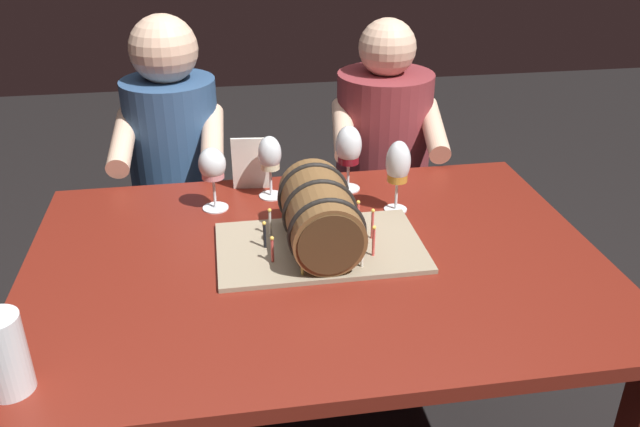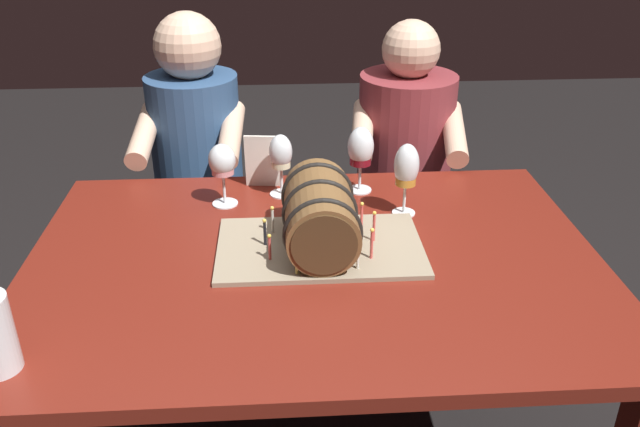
{
  "view_description": "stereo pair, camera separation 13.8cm",
  "coord_description": "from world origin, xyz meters",
  "px_view_note": "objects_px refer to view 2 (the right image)",
  "views": [
    {
      "loc": [
        -0.21,
        -1.36,
        1.56
      ],
      "look_at": [
        0.02,
        0.04,
        0.83
      ],
      "focal_mm": 37.04,
      "sensor_mm": 36.0,
      "label": 1
    },
    {
      "loc": [
        -0.07,
        -1.38,
        1.56
      ],
      "look_at": [
        0.02,
        0.04,
        0.83
      ],
      "focal_mm": 37.04,
      "sensor_mm": 36.0,
      "label": 2
    }
  ],
  "objects_px": {
    "wine_glass_amber": "(406,169)",
    "wine_glass_rose": "(222,163)",
    "wine_glass_white": "(281,155)",
    "dining_table": "(314,290)",
    "person_seated_right": "(402,192)",
    "barrel_cake": "(320,220)",
    "person_seated_left": "(201,195)",
    "menu_card": "(264,161)",
    "wine_glass_red": "(361,150)"
  },
  "relations": [
    {
      "from": "wine_glass_amber",
      "to": "person_seated_left",
      "type": "distance_m",
      "value": 0.9
    },
    {
      "from": "wine_glass_white",
      "to": "wine_glass_rose",
      "type": "relative_size",
      "value": 1.02
    },
    {
      "from": "dining_table",
      "to": "person_seated_left",
      "type": "xyz_separation_m",
      "value": [
        -0.36,
        0.78,
        -0.1
      ]
    },
    {
      "from": "wine_glass_amber",
      "to": "wine_glass_red",
      "type": "bearing_deg",
      "value": 123.71
    },
    {
      "from": "wine_glass_white",
      "to": "person_seated_left",
      "type": "distance_m",
      "value": 0.6
    },
    {
      "from": "dining_table",
      "to": "wine_glass_red",
      "type": "bearing_deg",
      "value": 67.48
    },
    {
      "from": "wine_glass_red",
      "to": "person_seated_left",
      "type": "relative_size",
      "value": 0.17
    },
    {
      "from": "barrel_cake",
      "to": "wine_glass_white",
      "type": "distance_m",
      "value": 0.34
    },
    {
      "from": "barrel_cake",
      "to": "wine_glass_red",
      "type": "distance_m",
      "value": 0.37
    },
    {
      "from": "wine_glass_white",
      "to": "person_seated_left",
      "type": "height_order",
      "value": "person_seated_left"
    },
    {
      "from": "wine_glass_rose",
      "to": "person_seated_right",
      "type": "distance_m",
      "value": 0.83
    },
    {
      "from": "wine_glass_red",
      "to": "barrel_cake",
      "type": "bearing_deg",
      "value": -112.38
    },
    {
      "from": "wine_glass_white",
      "to": "person_seated_left",
      "type": "relative_size",
      "value": 0.16
    },
    {
      "from": "wine_glass_white",
      "to": "person_seated_right",
      "type": "height_order",
      "value": "person_seated_right"
    },
    {
      "from": "wine_glass_amber",
      "to": "menu_card",
      "type": "xyz_separation_m",
      "value": [
        -0.38,
        0.2,
        -0.05
      ]
    },
    {
      "from": "barrel_cake",
      "to": "person_seated_right",
      "type": "height_order",
      "value": "person_seated_right"
    },
    {
      "from": "person_seated_left",
      "to": "person_seated_right",
      "type": "distance_m",
      "value": 0.73
    },
    {
      "from": "dining_table",
      "to": "wine_glass_red",
      "type": "distance_m",
      "value": 0.46
    },
    {
      "from": "person_seated_left",
      "to": "wine_glass_amber",
      "type": "bearing_deg",
      "value": -41.97
    },
    {
      "from": "wine_glass_rose",
      "to": "wine_glass_amber",
      "type": "bearing_deg",
      "value": -10.25
    },
    {
      "from": "dining_table",
      "to": "wine_glass_amber",
      "type": "bearing_deg",
      "value": 40.04
    },
    {
      "from": "barrel_cake",
      "to": "wine_glass_rose",
      "type": "xyz_separation_m",
      "value": [
        -0.25,
        0.27,
        0.04
      ]
    },
    {
      "from": "wine_glass_white",
      "to": "wine_glass_red",
      "type": "height_order",
      "value": "wine_glass_red"
    },
    {
      "from": "person_seated_right",
      "to": "wine_glass_red",
      "type": "bearing_deg",
      "value": -117.4
    },
    {
      "from": "dining_table",
      "to": "wine_glass_white",
      "type": "height_order",
      "value": "wine_glass_white"
    },
    {
      "from": "dining_table",
      "to": "menu_card",
      "type": "distance_m",
      "value": 0.47
    },
    {
      "from": "barrel_cake",
      "to": "wine_glass_red",
      "type": "relative_size",
      "value": 2.58
    },
    {
      "from": "wine_glass_white",
      "to": "wine_glass_amber",
      "type": "bearing_deg",
      "value": -23.14
    },
    {
      "from": "wine_glass_white",
      "to": "dining_table",
      "type": "bearing_deg",
      "value": -78.28
    },
    {
      "from": "person_seated_left",
      "to": "wine_glass_red",
      "type": "bearing_deg",
      "value": -37.95
    },
    {
      "from": "dining_table",
      "to": "menu_card",
      "type": "height_order",
      "value": "menu_card"
    },
    {
      "from": "dining_table",
      "to": "wine_glass_amber",
      "type": "xyz_separation_m",
      "value": [
        0.26,
        0.22,
        0.23
      ]
    },
    {
      "from": "wine_glass_amber",
      "to": "person_seated_left",
      "type": "height_order",
      "value": "person_seated_left"
    },
    {
      "from": "barrel_cake",
      "to": "menu_card",
      "type": "distance_m",
      "value": 0.41
    },
    {
      "from": "wine_glass_red",
      "to": "wine_glass_amber",
      "type": "distance_m",
      "value": 0.19
    },
    {
      "from": "person_seated_left",
      "to": "wine_glass_rose",
      "type": "bearing_deg",
      "value": -74.62
    },
    {
      "from": "wine_glass_white",
      "to": "person_seated_right",
      "type": "xyz_separation_m",
      "value": [
        0.44,
        0.42,
        -0.33
      ]
    },
    {
      "from": "wine_glass_red",
      "to": "menu_card",
      "type": "distance_m",
      "value": 0.29
    },
    {
      "from": "wine_glass_amber",
      "to": "person_seated_left",
      "type": "relative_size",
      "value": 0.17
    },
    {
      "from": "dining_table",
      "to": "wine_glass_white",
      "type": "relative_size",
      "value": 7.58
    },
    {
      "from": "wine_glass_amber",
      "to": "wine_glass_rose",
      "type": "bearing_deg",
      "value": 169.75
    },
    {
      "from": "barrel_cake",
      "to": "wine_glass_white",
      "type": "relative_size",
      "value": 2.76
    },
    {
      "from": "wine_glass_white",
      "to": "wine_glass_red",
      "type": "distance_m",
      "value": 0.23
    },
    {
      "from": "menu_card",
      "to": "barrel_cake",
      "type": "bearing_deg",
      "value": -63.65
    },
    {
      "from": "barrel_cake",
      "to": "wine_glass_rose",
      "type": "relative_size",
      "value": 2.81
    },
    {
      "from": "dining_table",
      "to": "wine_glass_rose",
      "type": "height_order",
      "value": "wine_glass_rose"
    },
    {
      "from": "person_seated_left",
      "to": "menu_card",
      "type": "bearing_deg",
      "value": -55.99
    },
    {
      "from": "person_seated_right",
      "to": "dining_table",
      "type": "bearing_deg",
      "value": -115.11
    },
    {
      "from": "wine_glass_white",
      "to": "person_seated_right",
      "type": "relative_size",
      "value": 0.16
    },
    {
      "from": "wine_glass_white",
      "to": "wine_glass_rose",
      "type": "xyz_separation_m",
      "value": [
        -0.16,
        -0.05,
        0.0
      ]
    }
  ]
}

